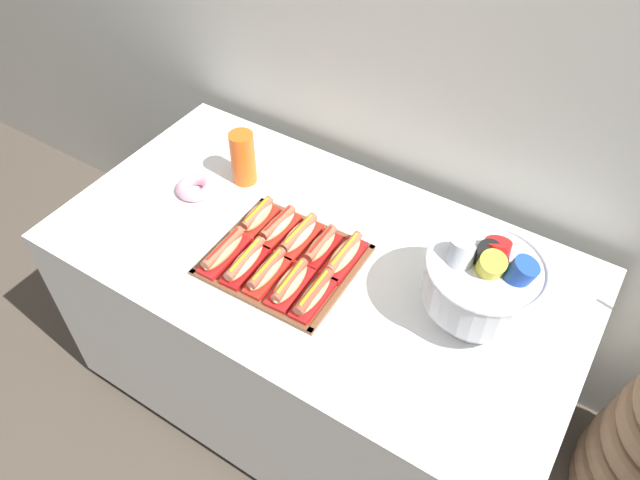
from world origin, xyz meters
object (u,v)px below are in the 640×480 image
object	(u,v)px
donut	(195,188)
hot_dog_1	(245,262)
hot_dog_6	(278,226)
hot_dog_8	(321,245)
hot_dog_3	(290,283)
hot_dog_5	(257,217)
cup_stack	(243,158)
hot_dog_7	(299,235)
hot_dog_4	(314,295)
serving_tray	(284,261)
punch_bowl	(484,279)
hot_dog_0	(224,251)
hot_dog_9	(344,256)
hot_dog_2	(267,272)
buffet_table	(317,326)

from	to	relation	value
donut	hot_dog_1	bearing A→B (deg)	-27.74
hot_dog_6	hot_dog_8	size ratio (longest dim) A/B	1.07
hot_dog_8	hot_dog_3	bearing A→B (deg)	-88.48
hot_dog_5	cup_stack	distance (m)	0.23
hot_dog_1	donut	bearing A→B (deg)	152.26
hot_dog_7	hot_dog_4	bearing A→B (deg)	-46.20
serving_tray	punch_bowl	xyz separation A→B (m)	(0.53, 0.11, 0.14)
hot_dog_0	hot_dog_1	xyz separation A→B (m)	(0.07, 0.00, -0.00)
hot_dog_9	punch_bowl	world-z (taller)	punch_bowl
hot_dog_3	hot_dog_9	bearing A→B (deg)	67.08
hot_dog_4	hot_dog_5	xyz separation A→B (m)	(-0.30, 0.16, 0.00)
serving_tray	donut	size ratio (longest dim) A/B	3.43
hot_dog_2	hot_dog_5	xyz separation A→B (m)	(-0.15, 0.16, -0.00)
hot_dog_1	buffet_table	bearing A→B (deg)	51.69
serving_tray	hot_dog_8	bearing A→B (deg)	49.25
serving_tray	hot_dog_4	xyz separation A→B (m)	(0.15, -0.08, 0.03)
hot_dog_9	hot_dog_7	bearing A→B (deg)	-178.48
hot_dog_5	hot_dog_8	world-z (taller)	hot_dog_5
serving_tray	hot_dog_6	distance (m)	0.12
hot_dog_1	hot_dog_8	distance (m)	0.22
hot_dog_6	cup_stack	world-z (taller)	cup_stack
hot_dog_7	cup_stack	xyz separation A→B (m)	(-0.31, 0.15, 0.06)
buffet_table	serving_tray	world-z (taller)	serving_tray
serving_tray	hot_dog_1	distance (m)	0.12
hot_dog_3	hot_dog_6	world-z (taller)	hot_dog_6
hot_dog_2	punch_bowl	xyz separation A→B (m)	(0.53, 0.20, 0.11)
hot_dog_2	hot_dog_3	distance (m)	0.08
serving_tray	buffet_table	bearing A→B (deg)	54.46
hot_dog_6	hot_dog_9	distance (m)	0.23
hot_dog_6	hot_dog_3	bearing A→B (deg)	-46.20
hot_dog_4	hot_dog_8	world-z (taller)	same
buffet_table	punch_bowl	world-z (taller)	punch_bowl
hot_dog_8	donut	distance (m)	0.49
hot_dog_0	hot_dog_4	world-z (taller)	hot_dog_0
serving_tray	hot_dog_0	world-z (taller)	hot_dog_0
buffet_table	hot_dog_7	size ratio (longest dim) A/B	9.10
hot_dog_0	cup_stack	world-z (taller)	cup_stack
serving_tray	hot_dog_6	bearing A→B (deg)	133.80
hot_dog_9	donut	world-z (taller)	hot_dog_9
hot_dog_5	cup_stack	bearing A→B (deg)	137.19
hot_dog_5	hot_dog_8	bearing A→B (deg)	1.52
hot_dog_4	hot_dog_5	world-z (taller)	hot_dog_5
buffet_table	hot_dog_3	size ratio (longest dim) A/B	8.92
hot_dog_5	hot_dog_9	world-z (taller)	hot_dog_5
hot_dog_2	hot_dog_7	world-z (taller)	hot_dog_2
hot_dog_0	hot_dog_5	size ratio (longest dim) A/B	1.18
punch_bowl	cup_stack	world-z (taller)	punch_bowl
hot_dog_5	cup_stack	world-z (taller)	cup_stack
hot_dog_0	hot_dog_9	size ratio (longest dim) A/B	1.04
hot_dog_7	hot_dog_9	xyz separation A→B (m)	(0.15, 0.00, -0.00)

